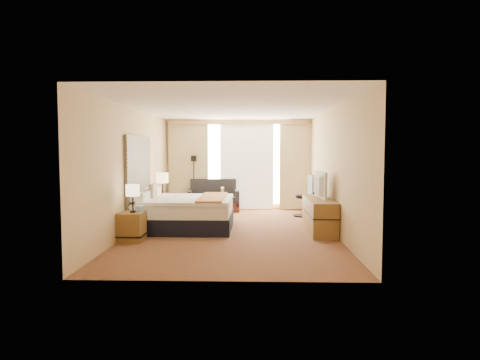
{
  "coord_description": "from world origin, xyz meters",
  "views": [
    {
      "loc": [
        0.42,
        -9.0,
        1.72
      ],
      "look_at": [
        0.14,
        0.4,
        1.06
      ],
      "focal_mm": 32.0,
      "sensor_mm": 36.0,
      "label": 1
    }
  ],
  "objects_px": {
    "bed": "(185,213)",
    "loveseat": "(214,200)",
    "nightstand_right": "(160,209)",
    "nightstand_left": "(132,227)",
    "television": "(316,185)",
    "floor_lamp": "(194,172)",
    "media_dresser": "(319,215)",
    "desk_chair": "(306,198)",
    "lamp_left": "(133,191)",
    "lamp_right": "(162,178)"
  },
  "relations": [
    {
      "from": "bed",
      "to": "loveseat",
      "type": "distance_m",
      "value": 2.85
    },
    {
      "from": "lamp_right",
      "to": "television",
      "type": "relative_size",
      "value": 0.62
    },
    {
      "from": "desk_chair",
      "to": "lamp_right",
      "type": "height_order",
      "value": "lamp_right"
    },
    {
      "from": "desk_chair",
      "to": "nightstand_right",
      "type": "bearing_deg",
      "value": 179.81
    },
    {
      "from": "floor_lamp",
      "to": "lamp_left",
      "type": "bearing_deg",
      "value": -97.28
    },
    {
      "from": "nightstand_left",
      "to": "nightstand_right",
      "type": "distance_m",
      "value": 2.5
    },
    {
      "from": "nightstand_right",
      "to": "loveseat",
      "type": "distance_m",
      "value": 1.98
    },
    {
      "from": "floor_lamp",
      "to": "lamp_left",
      "type": "distance_m",
      "value": 4.36
    },
    {
      "from": "nightstand_left",
      "to": "nightstand_right",
      "type": "height_order",
      "value": "same"
    },
    {
      "from": "floor_lamp",
      "to": "lamp_right",
      "type": "height_order",
      "value": "floor_lamp"
    },
    {
      "from": "media_dresser",
      "to": "loveseat",
      "type": "height_order",
      "value": "loveseat"
    },
    {
      "from": "nightstand_left",
      "to": "loveseat",
      "type": "relative_size",
      "value": 0.37
    },
    {
      "from": "nightstand_right",
      "to": "lamp_left",
      "type": "distance_m",
      "value": 2.65
    },
    {
      "from": "desk_chair",
      "to": "television",
      "type": "relative_size",
      "value": 1.1
    },
    {
      "from": "bed",
      "to": "television",
      "type": "relative_size",
      "value": 2.05
    },
    {
      "from": "floor_lamp",
      "to": "television",
      "type": "xyz_separation_m",
      "value": [
        3.05,
        -3.06,
        -0.12
      ]
    },
    {
      "from": "nightstand_left",
      "to": "media_dresser",
      "type": "bearing_deg",
      "value": 15.84
    },
    {
      "from": "media_dresser",
      "to": "floor_lamp",
      "type": "height_order",
      "value": "floor_lamp"
    },
    {
      "from": "nightstand_right",
      "to": "media_dresser",
      "type": "height_order",
      "value": "media_dresser"
    },
    {
      "from": "media_dresser",
      "to": "television",
      "type": "bearing_deg",
      "value": 109.38
    },
    {
      "from": "television",
      "to": "media_dresser",
      "type": "bearing_deg",
      "value": -163.72
    },
    {
      "from": "loveseat",
      "to": "television",
      "type": "relative_size",
      "value": 1.51
    },
    {
      "from": "nightstand_left",
      "to": "bed",
      "type": "distance_m",
      "value": 1.51
    },
    {
      "from": "nightstand_left",
      "to": "bed",
      "type": "height_order",
      "value": "bed"
    },
    {
      "from": "desk_chair",
      "to": "television",
      "type": "distance_m",
      "value": 2.03
    },
    {
      "from": "loveseat",
      "to": "desk_chair",
      "type": "bearing_deg",
      "value": -26.3
    },
    {
      "from": "nightstand_left",
      "to": "floor_lamp",
      "type": "bearing_deg",
      "value": 82.0
    },
    {
      "from": "television",
      "to": "nightstand_right",
      "type": "bearing_deg",
      "value": 67.18
    },
    {
      "from": "bed",
      "to": "nightstand_right",
      "type": "bearing_deg",
      "value": 123.32
    },
    {
      "from": "lamp_right",
      "to": "television",
      "type": "xyz_separation_m",
      "value": [
        3.59,
        -1.31,
        -0.04
      ]
    },
    {
      "from": "nightstand_right",
      "to": "desk_chair",
      "type": "relative_size",
      "value": 0.51
    },
    {
      "from": "desk_chair",
      "to": "lamp_left",
      "type": "height_order",
      "value": "desk_chair"
    },
    {
      "from": "television",
      "to": "desk_chair",
      "type": "bearing_deg",
      "value": -3.89
    },
    {
      "from": "nightstand_left",
      "to": "lamp_right",
      "type": "bearing_deg",
      "value": 88.63
    },
    {
      "from": "nightstand_right",
      "to": "nightstand_left",
      "type": "bearing_deg",
      "value": -90.0
    },
    {
      "from": "floor_lamp",
      "to": "television",
      "type": "distance_m",
      "value": 4.33
    },
    {
      "from": "desk_chair",
      "to": "lamp_left",
      "type": "distance_m",
      "value": 4.88
    },
    {
      "from": "nightstand_left",
      "to": "desk_chair",
      "type": "height_order",
      "value": "desk_chair"
    },
    {
      "from": "nightstand_left",
      "to": "loveseat",
      "type": "xyz_separation_m",
      "value": [
        1.18,
        4.09,
        0.02
      ]
    },
    {
      "from": "media_dresser",
      "to": "lamp_left",
      "type": "height_order",
      "value": "lamp_left"
    },
    {
      "from": "nightstand_left",
      "to": "television",
      "type": "bearing_deg",
      "value": 18.09
    },
    {
      "from": "bed",
      "to": "loveseat",
      "type": "relative_size",
      "value": 1.36
    },
    {
      "from": "floor_lamp",
      "to": "nightstand_right",
      "type": "bearing_deg",
      "value": -108.8
    },
    {
      "from": "bed",
      "to": "television",
      "type": "height_order",
      "value": "television"
    },
    {
      "from": "loveseat",
      "to": "nightstand_right",
      "type": "bearing_deg",
      "value": -132.37
    },
    {
      "from": "nightstand_left",
      "to": "lamp_left",
      "type": "bearing_deg",
      "value": -52.65
    },
    {
      "from": "nightstand_right",
      "to": "lamp_right",
      "type": "bearing_deg",
      "value": 6.29
    },
    {
      "from": "lamp_left",
      "to": "television",
      "type": "distance_m",
      "value": 3.82
    },
    {
      "from": "bed",
      "to": "loveseat",
      "type": "height_order",
      "value": "bed"
    },
    {
      "from": "nightstand_left",
      "to": "lamp_left",
      "type": "xyz_separation_m",
      "value": [
        0.05,
        -0.06,
        0.69
      ]
    }
  ]
}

